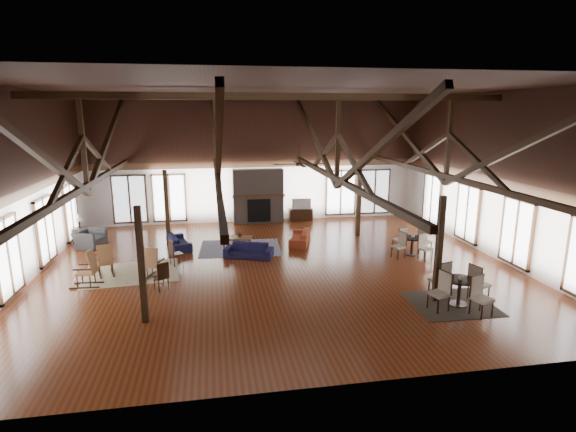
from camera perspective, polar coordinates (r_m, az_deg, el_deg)
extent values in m
plane|color=#642B15|center=(15.68, -1.16, -6.56)|extent=(16.00, 16.00, 0.00)
cube|color=black|center=(14.78, -1.27, 15.91)|extent=(16.00, 14.00, 0.02)
cube|color=silver|center=(21.83, -3.97, 7.09)|extent=(16.00, 0.02, 6.00)
cube|color=silver|center=(8.23, 6.07, -3.02)|extent=(16.00, 0.02, 6.00)
cube|color=silver|center=(15.88, -31.13, 2.97)|extent=(0.02, 14.00, 6.00)
cube|color=silver|center=(17.95, 25.03, 4.59)|extent=(0.02, 14.00, 6.00)
cube|color=black|center=(14.77, -1.26, 14.94)|extent=(15.60, 0.18, 0.22)
cube|color=black|center=(15.26, -24.14, 3.57)|extent=(0.16, 13.70, 0.18)
cube|color=black|center=(15.12, -24.62, 8.61)|extent=(0.14, 0.14, 2.70)
cube|color=black|center=(18.53, -21.89, 9.08)|extent=(0.15, 7.07, 3.12)
cube|color=black|center=(11.78, -28.79, 6.63)|extent=(0.15, 7.07, 3.12)
cube|color=black|center=(14.77, -8.93, 4.28)|extent=(0.16, 13.70, 0.18)
cube|color=black|center=(14.63, -9.12, 9.51)|extent=(0.14, 0.14, 2.70)
cube|color=black|center=(18.13, -9.27, 9.77)|extent=(0.15, 7.07, 3.12)
cube|color=black|center=(11.15, -8.82, 7.80)|extent=(0.15, 7.07, 3.12)
cube|color=black|center=(15.35, 6.21, 4.69)|extent=(0.16, 13.70, 0.18)
cube|color=black|center=(15.22, 6.34, 9.72)|extent=(0.14, 0.14, 2.70)
cube|color=black|center=(18.61, 3.33, 10.00)|extent=(0.15, 7.07, 3.12)
cube|color=black|center=(11.91, 10.99, 8.04)|extent=(0.15, 7.07, 3.12)
cube|color=black|center=(16.89, 19.43, 4.79)|extent=(0.16, 13.70, 0.18)
cube|color=black|center=(16.76, 19.78, 9.35)|extent=(0.14, 0.14, 2.70)
cube|color=black|center=(19.89, 14.80, 9.79)|extent=(0.15, 7.07, 3.12)
cube|color=black|center=(13.83, 26.84, 7.56)|extent=(0.15, 7.07, 3.12)
cube|color=black|center=(11.86, -18.10, -6.01)|extent=(0.16, 0.16, 3.05)
cube|color=black|center=(13.25, 18.61, -4.05)|extent=(0.16, 0.16, 3.05)
cube|color=black|center=(18.58, -15.13, 0.99)|extent=(0.16, 0.16, 3.05)
cube|color=black|center=(19.50, 8.96, 1.85)|extent=(0.16, 0.16, 3.05)
cube|color=brown|center=(21.76, -3.81, 2.55)|extent=(2.40, 0.62, 2.60)
cube|color=black|center=(21.58, -3.70, 0.70)|extent=(1.10, 0.06, 1.10)
cube|color=#372010|center=(21.48, -3.73, 2.54)|extent=(2.50, 0.20, 0.12)
cylinder|color=black|center=(13.92, 1.44, 8.05)|extent=(0.04, 0.04, 0.70)
cylinder|color=black|center=(13.96, 1.43, 6.61)|extent=(0.20, 0.20, 0.10)
cube|color=black|center=(14.05, 3.25, 6.64)|extent=(0.70, 0.12, 0.02)
cube|color=black|center=(14.39, 1.09, 6.82)|extent=(0.12, 0.70, 0.02)
cube|color=black|center=(13.88, -0.40, 6.58)|extent=(0.70, 0.12, 0.02)
cube|color=black|center=(13.52, 1.81, 6.40)|extent=(0.12, 0.70, 0.02)
imported|color=black|center=(16.74, -5.02, -4.39)|extent=(1.90, 1.25, 0.52)
imported|color=#121333|center=(18.35, -13.68, -3.15)|extent=(1.88, 1.13, 0.51)
imported|color=maroon|center=(18.42, 1.50, -2.69)|extent=(1.95, 1.23, 0.53)
cube|color=brown|center=(17.80, -6.55, -2.79)|extent=(1.30, 0.84, 0.06)
cube|color=brown|center=(17.65, -8.13, -3.74)|extent=(0.06, 0.06, 0.40)
cube|color=brown|center=(18.03, -8.17, -3.38)|extent=(0.06, 0.06, 0.40)
cube|color=brown|center=(17.70, -4.86, -3.61)|extent=(0.06, 0.06, 0.40)
cube|color=brown|center=(18.08, -4.97, -3.25)|extent=(0.06, 0.06, 0.40)
imported|color=#B2B2B2|center=(17.84, -6.14, -2.33)|extent=(0.22, 0.22, 0.18)
imported|color=#2E2F31|center=(19.48, -23.82, -2.69)|extent=(1.33, 1.24, 0.70)
cube|color=black|center=(20.30, -24.87, -2.27)|extent=(0.48, 0.48, 0.64)
cylinder|color=black|center=(20.18, -25.00, -0.86)|extent=(0.08, 0.08, 0.39)
cone|color=#F3EACC|center=(20.13, -25.07, -0.15)|extent=(0.34, 0.34, 0.28)
cube|color=#976239|center=(16.09, -22.20, -5.50)|extent=(0.59, 0.57, 0.05)
cube|color=#976239|center=(15.78, -22.23, -4.61)|extent=(0.51, 0.32, 0.68)
cube|color=black|center=(16.20, -22.78, -6.88)|extent=(0.30, 0.81, 0.05)
cube|color=black|center=(16.22, -21.39, -6.72)|extent=(0.30, 0.81, 0.05)
cube|color=#976239|center=(15.35, -16.58, -6.00)|extent=(0.58, 0.57, 0.05)
cube|color=#976239|center=(15.08, -17.02, -5.12)|extent=(0.49, 0.33, 0.66)
cube|color=black|center=(15.56, -17.11, -7.23)|extent=(0.33, 0.77, 0.05)
cube|color=black|center=(15.39, -15.86, -7.38)|extent=(0.33, 0.77, 0.05)
cube|color=#976239|center=(15.27, -24.33, -6.56)|extent=(0.53, 0.55, 0.05)
cube|color=#976239|center=(15.08, -23.62, -5.34)|extent=(0.24, 0.52, 0.73)
cube|color=black|center=(15.22, -24.44, -8.31)|extent=(0.90, 0.13, 0.05)
cube|color=black|center=(15.59, -23.93, -7.75)|extent=(0.90, 0.13, 0.05)
cube|color=black|center=(16.24, -13.99, -4.70)|extent=(0.53, 0.53, 0.05)
cube|color=black|center=(16.10, -14.62, -3.96)|extent=(0.21, 0.36, 0.51)
cylinder|color=black|center=(16.31, -13.95, -5.40)|extent=(0.03, 0.03, 0.42)
cube|color=black|center=(14.21, -15.84, -7.47)|extent=(0.52, 0.52, 0.04)
cube|color=black|center=(13.98, -15.58, -6.74)|extent=(0.34, 0.23, 0.49)
cylinder|color=black|center=(14.28, -15.79, -8.23)|extent=(0.03, 0.03, 0.40)
cylinder|color=black|center=(13.41, 21.03, -7.56)|extent=(0.88, 0.88, 0.04)
cylinder|color=black|center=(13.54, 20.91, -9.00)|extent=(0.10, 0.10, 0.72)
cylinder|color=black|center=(13.67, 20.78, -10.41)|extent=(0.53, 0.53, 0.04)
cylinder|color=black|center=(17.48, 15.52, -2.70)|extent=(0.78, 0.78, 0.04)
cylinder|color=black|center=(17.57, 15.46, -3.70)|extent=(0.10, 0.10, 0.64)
cylinder|color=black|center=(17.66, 15.39, -4.70)|extent=(0.47, 0.47, 0.04)
imported|color=#B2B2B2|center=(13.32, 21.05, -7.39)|extent=(0.15, 0.15, 0.10)
imported|color=#B2B2B2|center=(17.50, 15.59, -2.44)|extent=(0.16, 0.16, 0.10)
cube|color=black|center=(22.35, 1.62, 0.20)|extent=(1.15, 0.43, 0.58)
imported|color=#B2B2B2|center=(22.24, 1.71, 1.60)|extent=(0.94, 0.24, 0.54)
cube|color=tan|center=(16.04, -19.21, -6.84)|extent=(3.24, 2.66, 0.01)
cube|color=#1A1B4A|center=(17.95, -6.07, -4.04)|extent=(3.28, 2.56, 0.01)
cube|color=black|center=(13.67, 20.03, -10.41)|extent=(2.25, 2.05, 0.01)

